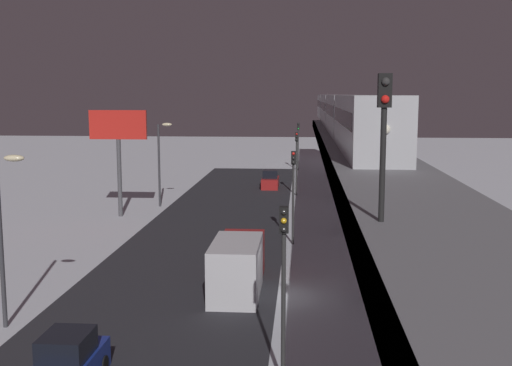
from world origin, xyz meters
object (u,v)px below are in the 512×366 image
at_px(sedan_blue, 68,366).
at_px(traffic_light_far, 297,154).
at_px(commercial_billboard, 118,135).
at_px(rail_signal, 384,122).
at_px(subway_train, 339,111).
at_px(traffic_light_near, 284,270).
at_px(traffic_light_distant, 298,139).
at_px(box_truck, 238,264).
at_px(traffic_light_mid, 293,184).
at_px(sedan_red, 270,181).

bearing_deg(sedan_blue, traffic_light_far, -99.96).
bearing_deg(commercial_billboard, rail_signal, 117.33).
height_order(subway_train, traffic_light_near, subway_train).
height_order(traffic_light_near, traffic_light_distant, same).
bearing_deg(traffic_light_far, sedan_blue, 80.04).
distance_m(box_truck, traffic_light_mid, 10.97).
xyz_separation_m(traffic_light_mid, commercial_billboard, (14.65, -8.82, 2.63)).
bearing_deg(traffic_light_near, sedan_red, -86.46).
relative_size(traffic_light_mid, commercial_billboard, 0.72).
xyz_separation_m(sedan_red, commercial_billboard, (11.75, 17.09, 6.03)).
bearing_deg(traffic_light_far, rail_signal, 93.45).
bearing_deg(traffic_light_mid, traffic_light_distant, -90.00).
xyz_separation_m(rail_signal, traffic_light_mid, (2.77, -24.87, -5.26)).
xyz_separation_m(subway_train, sedan_blue, (11.89, 45.79, -7.73)).
bearing_deg(sedan_red, traffic_light_near, -86.46).
distance_m(traffic_light_far, traffic_light_distant, 20.98).
xyz_separation_m(rail_signal, box_truck, (5.47, -14.63, -8.11)).
relative_size(subway_train, box_truck, 10.01).
relative_size(subway_train, sedan_red, 18.40).
height_order(sedan_red, traffic_light_near, traffic_light_near).
relative_size(traffic_light_mid, traffic_light_far, 1.00).
bearing_deg(traffic_light_near, commercial_billboard, -63.83).
xyz_separation_m(sedan_red, traffic_light_far, (-2.90, 4.93, 3.40)).
distance_m(traffic_light_mid, traffic_light_distant, 41.97).
xyz_separation_m(rail_signal, commercial_billboard, (17.41, -33.69, -2.63)).
distance_m(subway_train, traffic_light_distant, 18.93).
bearing_deg(traffic_light_mid, traffic_light_near, 90.00).
bearing_deg(rail_signal, commercial_billboard, -62.67).
bearing_deg(subway_train, traffic_light_distant, -76.22).
xyz_separation_m(sedan_blue, sedan_red, (-4.60, -47.63, 0.01)).
bearing_deg(box_truck, rail_signal, 110.49).
relative_size(rail_signal, box_truck, 0.54).
xyz_separation_m(traffic_light_mid, traffic_light_far, (0.00, -20.98, 0.00)).
height_order(rail_signal, sedan_red, rail_signal).
xyz_separation_m(box_truck, traffic_light_near, (-2.70, 10.74, 2.85)).
bearing_deg(subway_train, box_truck, 78.33).
relative_size(sedan_red, traffic_light_far, 0.63).
bearing_deg(traffic_light_distant, box_truck, 87.04).
distance_m(rail_signal, traffic_light_distant, 67.10).
bearing_deg(subway_train, commercial_billboard, 38.70).
bearing_deg(commercial_billboard, box_truck, 122.08).
height_order(rail_signal, commercial_billboard, rail_signal).
xyz_separation_m(traffic_light_near, traffic_light_distant, (0.00, -62.95, 0.00)).
xyz_separation_m(rail_signal, sedan_blue, (10.27, -3.15, -8.67)).
bearing_deg(box_truck, traffic_light_near, 104.11).
height_order(traffic_light_near, traffic_light_far, same).
xyz_separation_m(subway_train, traffic_light_near, (4.39, 45.06, -4.31)).
distance_m(sedan_blue, traffic_light_near, 8.27).
bearing_deg(subway_train, sedan_red, -14.16).
bearing_deg(sedan_blue, rail_signal, 162.93).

